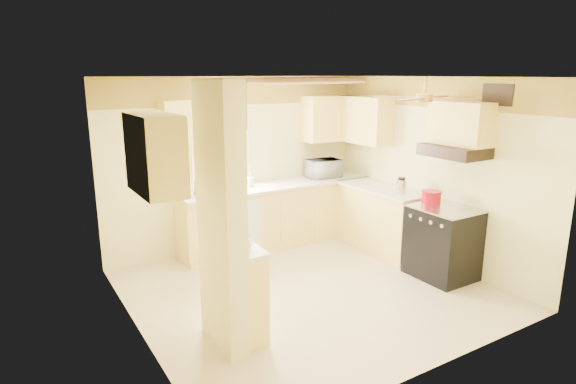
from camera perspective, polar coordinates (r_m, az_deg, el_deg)
floor at (r=5.93m, az=2.49°, el=-11.49°), size 4.00×4.00×0.00m
ceiling at (r=5.36m, az=2.78°, el=13.45°), size 4.00×4.00×0.00m
wall_back at (r=7.13m, az=-6.00°, el=3.38°), size 4.00×0.00×4.00m
wall_front at (r=4.14m, az=17.62°, el=-4.91°), size 4.00×0.00×4.00m
wall_left at (r=4.72m, az=-17.91°, el=-2.66°), size 0.00×3.80×3.80m
wall_right at (r=6.82m, az=16.69°, el=2.39°), size 0.00×3.80×3.80m
wallpaper_border at (r=7.00m, az=-6.15°, el=11.85°), size 4.00×0.02×0.40m
partition_column at (r=4.41m, az=-7.93°, el=-3.24°), size 0.20×0.70×2.50m
partition_ledge at (r=4.79m, az=-5.15°, el=-12.03°), size 0.25×0.55×0.90m
ledge_top at (r=4.61m, az=-5.28°, el=-6.76°), size 0.28×0.58×0.04m
lower_cabinets_back at (r=7.28m, az=-1.27°, el=-2.79°), size 3.00×0.60×0.90m
lower_cabinets_right at (r=7.20m, az=11.10°, el=-3.24°), size 0.60×1.40×0.90m
countertop_back at (r=7.16m, az=-1.25°, el=0.80°), size 3.04×0.64×0.04m
countertop_right at (r=7.08m, az=11.22°, el=0.38°), size 0.64×1.44×0.04m
dishwasher_panel at (r=6.69m, az=-5.47°, el=-4.56°), size 0.58×0.02×0.80m
window at (r=6.96m, az=-7.88°, el=5.59°), size 0.92×0.02×1.02m
upper_cab_back_left at (r=6.56m, az=-12.22°, el=7.54°), size 0.60×0.35×0.70m
upper_cab_back_right at (r=7.69m, az=5.03°, el=8.69°), size 0.90×0.35×0.70m
upper_cab_right at (r=7.49m, az=8.93°, el=8.44°), size 0.35×1.00×0.70m
upper_cab_left_wall at (r=4.40m, az=-15.47°, el=4.37°), size 0.35×0.75×0.70m
upper_cab_over_stove at (r=6.23m, az=19.82°, el=7.65°), size 0.35×0.76×0.52m
stove at (r=6.43m, az=17.86°, el=-5.68°), size 0.68×0.77×0.92m
range_hood at (r=6.21m, az=19.08°, el=4.61°), size 0.50×0.76×0.14m
poster_menu at (r=4.32m, az=-6.84°, el=4.61°), size 0.02×0.42×0.57m
poster_nashville at (r=4.47m, az=-6.60°, el=-3.64°), size 0.02×0.42×0.57m
ceiling_light_panel at (r=5.83m, az=0.76°, el=13.06°), size 1.35×0.95×0.06m
ceiling_fan at (r=5.49m, az=15.84°, el=10.73°), size 1.15×1.15×0.26m
vent_grate at (r=6.12m, az=23.60°, el=10.51°), size 0.02×0.40×0.25m
microwave at (r=7.61m, az=4.26°, el=2.81°), size 0.54×0.39×0.28m
bowl at (r=4.60m, az=-5.37°, el=-6.19°), size 0.22×0.22×0.05m
dutch_oven at (r=6.40m, az=16.62°, el=-0.60°), size 0.26×0.26×0.17m
kettle at (r=6.75m, az=13.28°, el=0.71°), size 0.14×0.14×0.22m
dish_rack at (r=6.63m, az=-9.51°, el=0.36°), size 0.36×0.28×0.20m
utensil_crock at (r=7.00m, az=-4.48°, el=1.19°), size 0.10×0.10×0.20m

